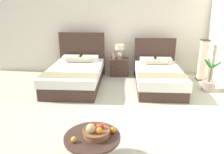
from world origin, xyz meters
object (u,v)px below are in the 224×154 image
Objects in this scene: bed_near_corner at (158,76)px; vase at (114,56)px; bed_near_window at (76,74)px; potted_palm at (209,83)px; loose_orange at (113,130)px; floor_lamp_corner at (203,60)px; loose_apple at (74,139)px; fruit_bowl at (96,131)px; coffee_table at (92,142)px; table_lamp at (120,50)px; nightstand at (119,67)px.

bed_near_corner is 10.45× the size of vase.
bed_near_window reaches higher than potted_palm.
bed_near_corner reaches higher than loose_orange.
potted_palm is at bearing -4.43° from bed_near_window.
floor_lamp_corner is 1.37× the size of potted_palm.
vase is 2.61× the size of loose_apple.
potted_palm is at bearing 46.16° from loose_apple.
bed_near_corner is at bearing 66.79° from fruit_bowl.
bed_near_corner is at bearing 66.06° from coffee_table.
bed_near_corner reaches higher than table_lamp.
bed_near_corner is at bearing -155.94° from floor_lamp_corner.
loose_orange is (-1.09, -2.99, 0.18)m from bed_near_corner.
loose_orange reaches higher than coffee_table.
floor_lamp_corner reaches higher than bed_near_corner.
bed_near_corner is at bearing 168.05° from potted_palm.
bed_near_window reaches higher than nightstand.
table_lamp is 4.04m from fruit_bowl.
table_lamp is 3.95m from loose_orange.
loose_orange is (0.50, 0.24, 0.00)m from loose_apple.
table_lamp is 0.56× the size of coffee_table.
nightstand is 1.31× the size of table_lamp.
coffee_table is (-0.32, -4.03, -0.48)m from table_lamp.
loose_apple is (-0.54, -4.15, 0.20)m from nightstand.
bed_near_window is 26.44× the size of loose_orange.
loose_orange is at bearing -90.63° from table_lamp.
coffee_table is 10.11× the size of loose_apple.
loose_apple is at bearing -97.36° from table_lamp.
coffee_table is 0.30m from loose_apple.
bed_near_window is 5.91× the size of fruit_bowl.
nightstand is 0.54m from table_lamp.
bed_near_window is 1.06× the size of bed_near_corner.
vase is 2.59m from floor_lamp_corner.
loose_apple is at bearing -97.40° from nightstand.
bed_near_corner is 3.60m from loose_apple.
potted_palm is at bearing -27.71° from table_lamp.
bed_near_corner is at bearing -0.10° from bed_near_window.
vase is (-0.17, -0.06, -0.17)m from table_lamp.
bed_near_window is 3.49m from potted_palm.
bed_near_corner is at bearing -35.94° from vase.
fruit_bowl is 4.48× the size of loose_orange.
coffee_table is 2.06× the size of fruit_bowl.
loose_apple is (-0.22, -0.14, 0.14)m from coffee_table.
loose_orange is at bearing -110.08° from bed_near_corner.
bed_near_corner reaches higher than coffee_table.
vase is (-1.22, 0.89, 0.35)m from bed_near_corner.
bed_near_corner reaches higher than fruit_bowl.
bed_near_window is 1.38m from vase.
loose_orange is (-0.04, -3.94, -0.34)m from table_lamp.
fruit_bowl reaches higher than nightstand.
loose_apple is (-1.59, -3.23, 0.18)m from bed_near_corner.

